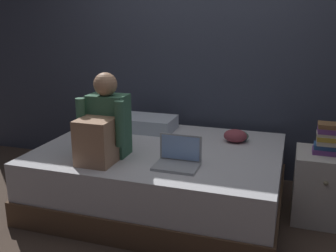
{
  "coord_description": "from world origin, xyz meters",
  "views": [
    {
      "loc": [
        0.82,
        -2.62,
        1.57
      ],
      "look_at": [
        -0.07,
        0.1,
        0.76
      ],
      "focal_mm": 41.69,
      "sensor_mm": 36.0,
      "label": 1
    }
  ],
  "objects_px": {
    "person_sitting": "(104,127)",
    "clothes_pile": "(237,136)",
    "bed": "(161,176)",
    "laptop": "(178,159)",
    "nightstand": "(323,186)",
    "pillow": "(145,123)",
    "book_stack": "(330,139)"
  },
  "relations": [
    {
      "from": "person_sitting",
      "to": "nightstand",
      "type": "bearing_deg",
      "value": 17.76
    },
    {
      "from": "bed",
      "to": "book_stack",
      "type": "bearing_deg",
      "value": 6.07
    },
    {
      "from": "pillow",
      "to": "nightstand",
      "type": "bearing_deg",
      "value": -10.51
    },
    {
      "from": "book_stack",
      "to": "laptop",
      "type": "bearing_deg",
      "value": -154.65
    },
    {
      "from": "nightstand",
      "to": "clothes_pile",
      "type": "distance_m",
      "value": 0.8
    },
    {
      "from": "nightstand",
      "to": "laptop",
      "type": "relative_size",
      "value": 1.72
    },
    {
      "from": "nightstand",
      "to": "person_sitting",
      "type": "bearing_deg",
      "value": -162.24
    },
    {
      "from": "nightstand",
      "to": "laptop",
      "type": "distance_m",
      "value": 1.2
    },
    {
      "from": "laptop",
      "to": "person_sitting",
      "type": "bearing_deg",
      "value": -178.83
    },
    {
      "from": "laptop",
      "to": "bed",
      "type": "bearing_deg",
      "value": 125.53
    },
    {
      "from": "nightstand",
      "to": "pillow",
      "type": "distance_m",
      "value": 1.67
    },
    {
      "from": "book_stack",
      "to": "clothes_pile",
      "type": "xyz_separation_m",
      "value": [
        -0.73,
        0.22,
        -0.11
      ]
    },
    {
      "from": "person_sitting",
      "to": "laptop",
      "type": "distance_m",
      "value": 0.62
    },
    {
      "from": "bed",
      "to": "book_stack",
      "type": "distance_m",
      "value": 1.38
    },
    {
      "from": "book_stack",
      "to": "pillow",
      "type": "bearing_deg",
      "value": 169.17
    },
    {
      "from": "bed",
      "to": "laptop",
      "type": "relative_size",
      "value": 6.25
    },
    {
      "from": "bed",
      "to": "nightstand",
      "type": "xyz_separation_m",
      "value": [
        1.3,
        0.15,
        0.02
      ]
    },
    {
      "from": "person_sitting",
      "to": "clothes_pile",
      "type": "relative_size",
      "value": 3.12
    },
    {
      "from": "nightstand",
      "to": "pillow",
      "type": "relative_size",
      "value": 0.99
    },
    {
      "from": "pillow",
      "to": "clothes_pile",
      "type": "xyz_separation_m",
      "value": [
        0.89,
        -0.1,
        -0.01
      ]
    },
    {
      "from": "bed",
      "to": "person_sitting",
      "type": "distance_m",
      "value": 0.71
    },
    {
      "from": "nightstand",
      "to": "clothes_pile",
      "type": "xyz_separation_m",
      "value": [
        -0.72,
        0.2,
        0.29
      ]
    },
    {
      "from": "person_sitting",
      "to": "clothes_pile",
      "type": "xyz_separation_m",
      "value": [
        0.91,
        0.73,
        -0.2
      ]
    },
    {
      "from": "nightstand",
      "to": "person_sitting",
      "type": "distance_m",
      "value": 1.78
    },
    {
      "from": "bed",
      "to": "clothes_pile",
      "type": "xyz_separation_m",
      "value": [
        0.58,
        0.35,
        0.31
      ]
    },
    {
      "from": "nightstand",
      "to": "laptop",
      "type": "xyz_separation_m",
      "value": [
        -1.04,
        -0.51,
        0.29
      ]
    },
    {
      "from": "person_sitting",
      "to": "book_stack",
      "type": "relative_size",
      "value": 2.7
    },
    {
      "from": "nightstand",
      "to": "person_sitting",
      "type": "height_order",
      "value": "person_sitting"
    },
    {
      "from": "laptop",
      "to": "book_stack",
      "type": "relative_size",
      "value": 1.32
    },
    {
      "from": "bed",
      "to": "laptop",
      "type": "distance_m",
      "value": 0.54
    },
    {
      "from": "nightstand",
      "to": "book_stack",
      "type": "bearing_deg",
      "value": -47.98
    },
    {
      "from": "person_sitting",
      "to": "laptop",
      "type": "height_order",
      "value": "person_sitting"
    }
  ]
}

